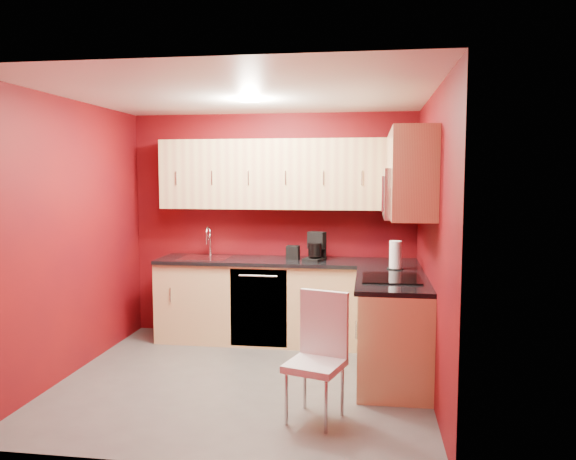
% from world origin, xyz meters
% --- Properties ---
extents(floor, '(3.20, 3.20, 0.00)m').
position_xyz_m(floor, '(0.00, 0.00, 0.00)').
color(floor, '#53504D').
rests_on(floor, ground).
extents(ceiling, '(3.20, 3.20, 0.00)m').
position_xyz_m(ceiling, '(0.00, 0.00, 2.50)').
color(ceiling, white).
rests_on(ceiling, wall_back).
extents(wall_back, '(3.20, 0.00, 3.20)m').
position_xyz_m(wall_back, '(0.00, 1.50, 1.25)').
color(wall_back, '#6B0A0B').
rests_on(wall_back, floor).
extents(wall_front, '(3.20, 0.00, 3.20)m').
position_xyz_m(wall_front, '(0.00, -1.50, 1.25)').
color(wall_front, '#6B0A0B').
rests_on(wall_front, floor).
extents(wall_left, '(0.00, 3.00, 3.00)m').
position_xyz_m(wall_left, '(-1.60, 0.00, 1.25)').
color(wall_left, '#6B0A0B').
rests_on(wall_left, floor).
extents(wall_right, '(0.00, 3.00, 3.00)m').
position_xyz_m(wall_right, '(1.60, 0.00, 1.25)').
color(wall_right, '#6B0A0B').
rests_on(wall_right, floor).
extents(base_cabinets_back, '(2.80, 0.60, 0.87)m').
position_xyz_m(base_cabinets_back, '(0.20, 1.20, 0.43)').
color(base_cabinets_back, '#D2B978').
rests_on(base_cabinets_back, floor).
extents(base_cabinets_right, '(0.60, 1.30, 0.87)m').
position_xyz_m(base_cabinets_right, '(1.30, 0.25, 0.43)').
color(base_cabinets_right, '#D2B978').
rests_on(base_cabinets_right, floor).
extents(countertop_back, '(2.80, 0.63, 0.04)m').
position_xyz_m(countertop_back, '(0.20, 1.19, 0.89)').
color(countertop_back, black).
rests_on(countertop_back, base_cabinets_back).
extents(countertop_right, '(0.63, 1.27, 0.04)m').
position_xyz_m(countertop_right, '(1.29, 0.23, 0.89)').
color(countertop_right, black).
rests_on(countertop_right, base_cabinets_right).
extents(upper_cabinets_back, '(2.80, 0.35, 0.75)m').
position_xyz_m(upper_cabinets_back, '(0.20, 1.32, 1.83)').
color(upper_cabinets_back, '#DEC07D').
rests_on(upper_cabinets_back, wall_back).
extents(upper_cabinets_right, '(0.35, 1.55, 0.75)m').
position_xyz_m(upper_cabinets_right, '(1.42, 0.44, 1.89)').
color(upper_cabinets_right, '#DEC07D').
rests_on(upper_cabinets_right, wall_right).
extents(microwave, '(0.42, 0.76, 0.42)m').
position_xyz_m(microwave, '(1.39, 0.20, 1.66)').
color(microwave, silver).
rests_on(microwave, upper_cabinets_right).
extents(cooktop, '(0.50, 0.55, 0.01)m').
position_xyz_m(cooktop, '(1.28, 0.20, 0.92)').
color(cooktop, black).
rests_on(cooktop, countertop_right).
extents(sink, '(0.52, 0.42, 0.35)m').
position_xyz_m(sink, '(-0.70, 1.20, 0.94)').
color(sink, silver).
rests_on(sink, countertop_back).
extents(dishwasher_front, '(0.60, 0.02, 0.82)m').
position_xyz_m(dishwasher_front, '(-0.05, 0.91, 0.43)').
color(dishwasher_front, black).
rests_on(dishwasher_front, base_cabinets_back).
extents(downlight, '(0.20, 0.20, 0.01)m').
position_xyz_m(downlight, '(0.00, 0.30, 2.48)').
color(downlight, white).
rests_on(downlight, ceiling).
extents(coffee_maker, '(0.26, 0.29, 0.30)m').
position_xyz_m(coffee_maker, '(0.51, 1.15, 1.06)').
color(coffee_maker, black).
rests_on(coffee_maker, countertop_back).
extents(napkin_holder, '(0.14, 0.14, 0.14)m').
position_xyz_m(napkin_holder, '(0.26, 1.25, 0.98)').
color(napkin_holder, black).
rests_on(napkin_holder, countertop_back).
extents(paper_towel, '(0.19, 0.19, 0.27)m').
position_xyz_m(paper_towel, '(1.34, 0.73, 1.05)').
color(paper_towel, white).
rests_on(paper_towel, countertop_right).
extents(dining_chair, '(0.48, 0.50, 0.94)m').
position_xyz_m(dining_chair, '(0.70, -0.73, 0.47)').
color(dining_chair, silver).
rests_on(dining_chair, floor).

